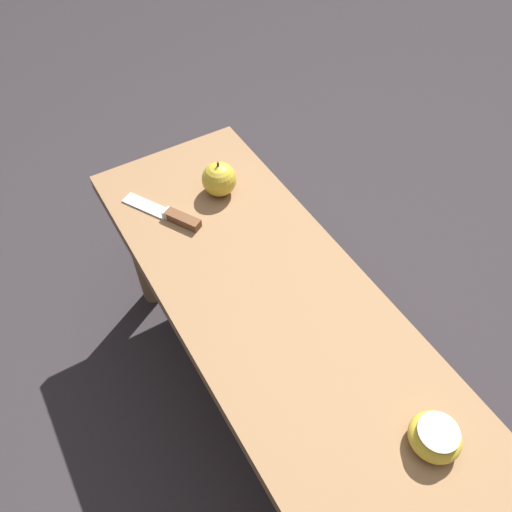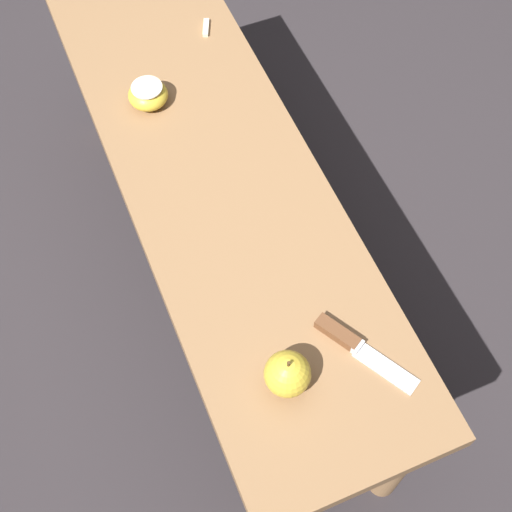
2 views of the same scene
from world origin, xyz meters
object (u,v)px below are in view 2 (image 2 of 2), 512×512
at_px(knife, 351,343).
at_px(apple_cut, 148,95).
at_px(wooden_bench, 220,193).
at_px(apple_whole, 288,374).

relative_size(knife, apple_cut, 2.25).
distance_m(knife, apple_cut, 0.67).
bearing_deg(knife, wooden_bench, 160.55).
xyz_separation_m(apple_whole, apple_cut, (0.67, 0.02, -0.01)).
distance_m(wooden_bench, knife, 0.44).
height_order(apple_whole, apple_cut, apple_whole).
xyz_separation_m(knife, apple_cut, (0.65, 0.14, 0.02)).
bearing_deg(apple_whole, wooden_bench, -6.55).
relative_size(knife, apple_whole, 2.13).
bearing_deg(apple_cut, wooden_bench, -163.06).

